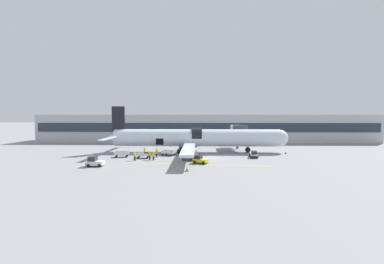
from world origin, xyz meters
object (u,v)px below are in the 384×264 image
(baggage_cart_loading, at_px, (144,155))
(ground_crew_helper, at_px, (157,152))
(ground_crew_loader_b, at_px, (145,151))
(airplane, at_px, (195,138))
(baggage_tug_rear, at_px, (254,155))
(ground_crew_marshal, at_px, (150,155))
(baggage_tug_lead, at_px, (95,162))
(baggage_tug_mid, at_px, (200,160))
(ground_crew_driver, at_px, (135,156))
(ground_crew_supervisor, at_px, (153,156))
(baggage_cart_empty, at_px, (122,154))
(ground_crew_loader_a, at_px, (156,153))
(baggage_cart_queued, at_px, (169,153))

(baggage_cart_loading, height_order, ground_crew_helper, ground_crew_helper)
(baggage_cart_loading, distance_m, ground_crew_loader_b, 2.76)
(airplane, xyz_separation_m, ground_crew_helper, (-8.04, -4.83, -2.45))
(baggage_tug_rear, xyz_separation_m, ground_crew_marshal, (-20.64, -2.96, 0.29))
(airplane, xyz_separation_m, baggage_tug_lead, (-16.59, -15.69, -2.57))
(baggage_tug_mid, relative_size, ground_crew_driver, 1.61)
(baggage_cart_loading, relative_size, ground_crew_supervisor, 2.17)
(baggage_cart_empty, xyz_separation_m, ground_crew_supervisor, (7.14, -3.32, 0.29))
(baggage_cart_loading, bearing_deg, ground_crew_loader_a, 19.09)
(ground_crew_loader_a, bearing_deg, ground_crew_helper, 97.00)
(ground_crew_loader_b, distance_m, ground_crew_supervisor, 5.71)
(ground_crew_loader_a, relative_size, ground_crew_loader_b, 0.88)
(baggage_tug_lead, relative_size, baggage_cart_empty, 0.70)
(baggage_tug_mid, relative_size, ground_crew_helper, 1.89)
(baggage_tug_rear, xyz_separation_m, ground_crew_supervisor, (-19.82, -3.44, 0.27))
(baggage_cart_empty, height_order, ground_crew_marshal, ground_crew_marshal)
(baggage_cart_empty, bearing_deg, baggage_tug_lead, -100.53)
(ground_crew_loader_a, height_order, ground_crew_loader_b, ground_crew_loader_b)
(baggage_cart_empty, distance_m, ground_crew_loader_a, 7.16)
(ground_crew_helper, bearing_deg, ground_crew_marshal, -96.77)
(baggage_tug_mid, xyz_separation_m, ground_crew_helper, (-9.10, 7.96, 0.20))
(ground_crew_supervisor, bearing_deg, baggage_tug_mid, -17.14)
(baggage_cart_empty, bearing_deg, ground_crew_helper, 15.52)
(baggage_tug_lead, distance_m, ground_crew_helper, 13.83)
(ground_crew_helper, xyz_separation_m, ground_crew_marshal, (-0.56, -4.75, 0.07))
(ground_crew_supervisor, bearing_deg, ground_crew_loader_b, 119.38)
(baggage_tug_lead, xyz_separation_m, baggage_cart_queued, (11.11, 11.03, -0.15))
(baggage_cart_queued, distance_m, ground_crew_driver, 8.23)
(baggage_tug_rear, distance_m, baggage_cart_queued, 17.62)
(baggage_cart_queued, height_order, ground_crew_loader_a, ground_crew_loader_a)
(baggage_cart_loading, relative_size, baggage_cart_queued, 0.98)
(baggage_tug_rear, relative_size, ground_crew_marshal, 2.01)
(airplane, distance_m, baggage_cart_empty, 16.60)
(baggage_cart_loading, relative_size, ground_crew_helper, 2.29)
(ground_crew_helper, bearing_deg, baggage_cart_empty, -164.48)
(baggage_cart_loading, distance_m, ground_crew_loader_a, 2.53)
(baggage_cart_loading, bearing_deg, baggage_cart_queued, 33.67)
(baggage_cart_queued, relative_size, ground_crew_marshal, 2.17)
(airplane, height_order, ground_crew_driver, airplane)
(ground_crew_supervisor, bearing_deg, baggage_tug_lead, -147.37)
(baggage_tug_rear, xyz_separation_m, ground_crew_loader_b, (-22.63, 1.54, 0.37))
(baggage_cart_loading, height_order, ground_crew_marshal, ground_crew_marshal)
(airplane, bearing_deg, ground_crew_helper, -149.01)
(baggage_tug_mid, distance_m, baggage_cart_empty, 17.10)
(airplane, xyz_separation_m, ground_crew_supervisor, (-7.78, -10.06, -2.40))
(baggage_cart_empty, height_order, ground_crew_supervisor, ground_crew_supervisor)
(airplane, bearing_deg, baggage_cart_queued, -139.58)
(baggage_tug_lead, xyz_separation_m, ground_crew_loader_a, (8.81, 8.74, 0.15))
(baggage_tug_rear, relative_size, ground_crew_loader_b, 1.86)
(ground_crew_marshal, bearing_deg, ground_crew_driver, -159.98)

